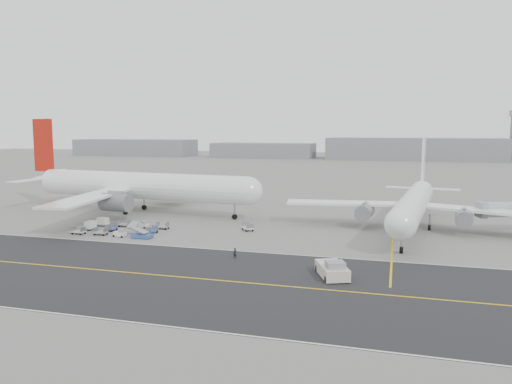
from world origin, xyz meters
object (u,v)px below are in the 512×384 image
(airliner_a, at_px, (136,186))
(ground_crew_a, at_px, (235,253))
(airliner_b, at_px, (414,204))
(pushback_tug, at_px, (332,270))

(airliner_a, distance_m, ground_crew_a, 50.06)
(airliner_a, distance_m, airliner_b, 62.79)
(airliner_b, xyz_separation_m, ground_crew_a, (-26.72, -30.91, -4.30))
(airliner_a, relative_size, ground_crew_a, 37.84)
(ground_crew_a, bearing_deg, airliner_b, 66.64)
(ground_crew_a, bearing_deg, airliner_a, 153.77)
(airliner_a, xyz_separation_m, pushback_tug, (51.45, -39.90, -5.37))
(airliner_a, bearing_deg, airliner_b, -87.15)
(airliner_b, relative_size, pushback_tug, 5.94)
(airliner_b, height_order, pushback_tug, airliner_b)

